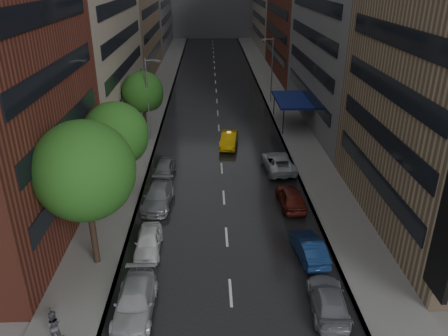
{
  "coord_description": "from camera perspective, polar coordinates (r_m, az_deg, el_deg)",
  "views": [
    {
      "loc": [
        -1.1,
        -16.62,
        17.55
      ],
      "look_at": [
        0.0,
        15.45,
        3.0
      ],
      "focal_mm": 35.0,
      "sensor_mm": 36.0,
      "label": 1
    }
  ],
  "objects": [
    {
      "name": "tree_far",
      "position": [
        50.68,
        -10.57,
        9.73
      ],
      "size": [
        4.65,
        4.65,
        7.41
      ],
      "color": "#382619",
      "rests_on": "ground"
    },
    {
      "name": "street_lamp_left",
      "position": [
        48.76,
        -9.82,
        8.99
      ],
      "size": [
        1.74,
        0.22,
        9.0
      ],
      "color": "gray",
      "rests_on": "sidewalk_left"
    },
    {
      "name": "sidewalk_right",
      "position": [
        69.61,
        6.53,
        9.7
      ],
      "size": [
        4.0,
        140.0,
        0.15
      ],
      "primitive_type": "cube",
      "color": "gray",
      "rests_on": "ground"
    },
    {
      "name": "street_lamp_right",
      "position": [
        63.52,
        6.21,
        12.76
      ],
      "size": [
        1.74,
        0.22,
        9.0
      ],
      "color": "gray",
      "rests_on": "sidewalk_right"
    },
    {
      "name": "tree_near",
      "position": [
        27.22,
        -17.78,
        -0.37
      ],
      "size": [
        6.12,
        6.12,
        9.76
      ],
      "color": "#382619",
      "rests_on": "ground"
    },
    {
      "name": "sidewalk_left",
      "position": [
        69.32,
        -8.56,
        9.52
      ],
      "size": [
        4.0,
        140.0,
        0.15
      ],
      "primitive_type": "cube",
      "color": "gray",
      "rests_on": "ground"
    },
    {
      "name": "ped_black_umbrella",
      "position": [
        24.96,
        -21.53,
        -18.08
      ],
      "size": [
        0.99,
        0.98,
        2.09
      ],
      "color": "#46454A",
      "rests_on": "sidewalk_left"
    },
    {
      "name": "awning",
      "position": [
        54.53,
        8.87,
        8.78
      ],
      "size": [
        4.0,
        8.0,
        3.12
      ],
      "color": "navy",
      "rests_on": "sidewalk_right"
    },
    {
      "name": "taxi",
      "position": [
        47.53,
        0.65,
        3.73
      ],
      "size": [
        2.29,
        4.91,
        1.56
      ],
      "primitive_type": "imported",
      "rotation": [
        0.0,
        0.0,
        -0.14
      ],
      "color": "yellow",
      "rests_on": "ground"
    },
    {
      "name": "parked_cars_right",
      "position": [
        34.95,
        9.03,
        -4.65
      ],
      "size": [
        3.07,
        24.47,
        1.6
      ],
      "color": "slate",
      "rests_on": "ground"
    },
    {
      "name": "tree_mid",
      "position": [
        35.79,
        -13.98,
        4.29
      ],
      "size": [
        5.21,
        5.21,
        8.31
      ],
      "color": "#382619",
      "rests_on": "ground"
    },
    {
      "name": "road",
      "position": [
        68.9,
        -1.0,
        9.64
      ],
      "size": [
        14.0,
        140.0,
        0.01
      ],
      "primitive_type": "cube",
      "color": "black",
      "rests_on": "ground"
    },
    {
      "name": "parked_cars_left",
      "position": [
        32.79,
        -9.28,
        -6.78
      ],
      "size": [
        2.57,
        22.73,
        1.55
      ],
      "color": "#A8A8AE",
      "rests_on": "ground"
    }
  ]
}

